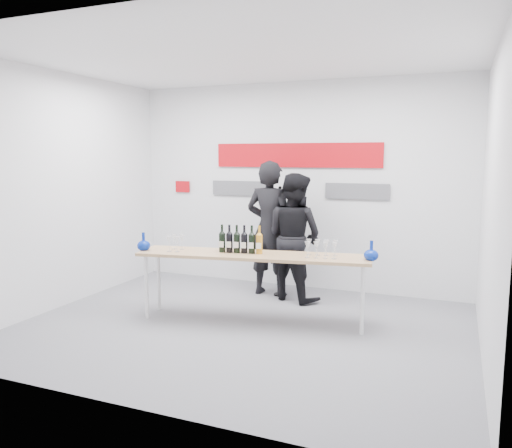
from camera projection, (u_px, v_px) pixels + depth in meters
name	position (u px, v px, depth m)	size (l,w,h in m)	color
ground	(242.00, 327.00, 5.69)	(5.00, 5.00, 0.00)	slate
back_wall	(296.00, 186.00, 7.32)	(5.00, 0.04, 3.00)	silver
signage	(292.00, 165.00, 7.27)	(3.38, 0.02, 0.79)	#B50710
tasting_table	(253.00, 259.00, 5.81)	(2.76, 0.98, 0.81)	tan
wine_bottles	(241.00, 239.00, 5.83)	(0.53, 0.16, 0.33)	black
decanter_left	(144.00, 241.00, 6.02)	(0.16, 0.16, 0.21)	navy
decanter_right	(371.00, 250.00, 5.44)	(0.16, 0.16, 0.21)	navy
glasses_left	(176.00, 243.00, 5.99)	(0.19, 0.24, 0.18)	silver
glasses_right	(321.00, 249.00, 5.61)	(0.39, 0.27, 0.18)	silver
presenter_left	(270.00, 229.00, 6.93)	(0.69, 0.45, 1.88)	black
presenter_right	(294.00, 237.00, 6.72)	(0.83, 0.65, 1.72)	black
mic_stand	(280.00, 262.00, 6.94)	(0.18, 0.18, 1.54)	black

